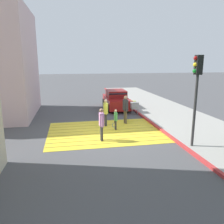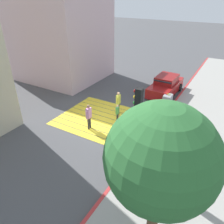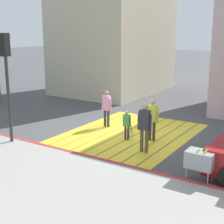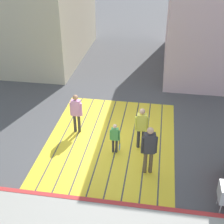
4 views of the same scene
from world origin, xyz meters
The scene contains 11 objects.
ground_plane centered at (0.00, 0.00, 0.00)m, with size 120.00×120.00×0.00m, color #4C4C4F.
crosswalk_stripes centered at (0.00, 0.00, 0.01)m, with size 6.40×4.90×0.01m.
sidewalk_west centered at (-5.60, 0.00, 0.06)m, with size 4.80×40.00×0.12m, color #9E9B93.
curb_painted centered at (-3.25, 0.00, 0.07)m, with size 0.16×40.00×0.13m, color #BC3333.
car_parked_near_curb centered at (-2.00, -6.26, 0.73)m, with size 2.08×4.35×1.57m.
traffic_light_corner centered at (-3.58, 3.22, 3.04)m, with size 0.39×0.28×4.24m.
tennis_ball_cart centered at (-2.90, -4.02, 0.70)m, with size 0.56×0.80×1.02m.
pedestrian_adult_lead centered at (0.39, 1.44, 0.98)m, with size 0.23×0.49×1.69m.
pedestrian_adult_trailing centered at (-0.25, -1.18, 0.99)m, with size 0.24×0.50×1.69m.
pedestrian_adult_side centered at (-1.60, -1.53, 1.06)m, with size 0.29×0.53×1.83m.
pedestrian_child_with_racket centered at (-0.69, -0.28, 0.68)m, with size 0.28×0.38×1.23m.
Camera 1 is at (1.94, 12.22, 3.99)m, focal length 36.04 mm.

